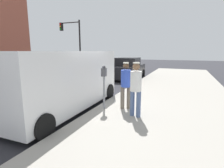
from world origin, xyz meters
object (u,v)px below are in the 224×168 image
Objects in this scene: pedestrian_in_blue at (126,83)px; parked_sedan_ahead at (128,69)px; parked_van at (63,79)px; pedestrian_in_white at (136,86)px; traffic_light_corner at (73,38)px; parking_meter_near at (104,80)px.

pedestrian_in_blue reaches higher than parked_sedan_ahead.
pedestrian_in_blue is 0.31× the size of parked_van.
parked_van reaches higher than pedestrian_in_white.
traffic_light_corner is at bearing 132.24° from pedestrian_in_white.
pedestrian_in_blue is 2.28m from parked_van.
traffic_light_corner is (-9.05, 9.92, 2.44)m from pedestrian_in_blue.
pedestrian_in_blue is 13.64m from traffic_light_corner.
pedestrian_in_blue is 7.95m from parked_sedan_ahead.
pedestrian_in_white is 0.32× the size of traffic_light_corner.
parking_meter_near is 13.40m from traffic_light_corner.
pedestrian_in_white is 0.38× the size of parked_sedan_ahead.
traffic_light_corner reaches higher than pedestrian_in_white.
parking_meter_near is at bearing -157.13° from pedestrian_in_blue.
parked_van reaches higher than parking_meter_near.
parked_van is 1.18× the size of parked_sedan_ahead.
pedestrian_in_blue is 0.37× the size of parked_sedan_ahead.
traffic_light_corner is at bearing 132.37° from pedestrian_in_blue.
parked_sedan_ahead is at bearing 106.90° from pedestrian_in_blue.
traffic_light_corner reaches higher than parked_van.
parked_van is (-2.72, 0.01, 0.05)m from pedestrian_in_white.
parked_sedan_ahead is (-1.61, 7.89, -0.43)m from parking_meter_near.
pedestrian_in_blue reaches higher than parking_meter_near.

